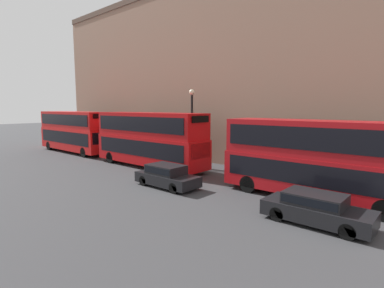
{
  "coord_description": "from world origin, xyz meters",
  "views": [
    {
      "loc": [
        -14.53,
        -0.03,
        4.97
      ],
      "look_at": [
        0.48,
        13.15,
        2.51
      ],
      "focal_mm": 28.0,
      "sensor_mm": 36.0,
      "label": 1
    }
  ],
  "objects_px": {
    "bus_second_in_queue": "(149,137)",
    "car_dark_sedan": "(316,208)",
    "pedestrian": "(204,159)",
    "car_hatchback": "(167,175)",
    "bus_leading": "(316,157)",
    "bus_third_in_queue": "(74,130)"
  },
  "relations": [
    {
      "from": "car_hatchback",
      "to": "bus_second_in_queue",
      "type": "bearing_deg",
      "value": 58.81
    },
    {
      "from": "car_dark_sedan",
      "to": "pedestrian",
      "type": "height_order",
      "value": "pedestrian"
    },
    {
      "from": "bus_second_in_queue",
      "to": "pedestrian",
      "type": "bearing_deg",
      "value": -56.54
    },
    {
      "from": "car_dark_sedan",
      "to": "car_hatchback",
      "type": "xyz_separation_m",
      "value": [
        -0.0,
        9.14,
        0.02
      ]
    },
    {
      "from": "bus_second_in_queue",
      "to": "car_dark_sedan",
      "type": "bearing_deg",
      "value": -102.97
    },
    {
      "from": "bus_third_in_queue",
      "to": "bus_second_in_queue",
      "type": "bearing_deg",
      "value": -90.0
    },
    {
      "from": "bus_third_in_queue",
      "to": "pedestrian",
      "type": "relative_size",
      "value": 6.34
    },
    {
      "from": "bus_third_in_queue",
      "to": "bus_leading",
      "type": "bearing_deg",
      "value": -90.0
    },
    {
      "from": "bus_third_in_queue",
      "to": "car_hatchback",
      "type": "relative_size",
      "value": 2.61
    },
    {
      "from": "bus_second_in_queue",
      "to": "bus_third_in_queue",
      "type": "distance_m",
      "value": 12.54
    },
    {
      "from": "bus_leading",
      "to": "bus_third_in_queue",
      "type": "distance_m",
      "value": 26.06
    },
    {
      "from": "pedestrian",
      "to": "bus_second_in_queue",
      "type": "bearing_deg",
      "value": 123.46
    },
    {
      "from": "pedestrian",
      "to": "car_hatchback",
      "type": "bearing_deg",
      "value": -163.22
    },
    {
      "from": "bus_leading",
      "to": "car_dark_sedan",
      "type": "xyz_separation_m",
      "value": [
        -3.4,
        -1.23,
        -1.64
      ]
    },
    {
      "from": "bus_leading",
      "to": "bus_second_in_queue",
      "type": "xyz_separation_m",
      "value": [
        0.0,
        13.52,
        0.13
      ]
    },
    {
      "from": "bus_leading",
      "to": "bus_second_in_queue",
      "type": "bearing_deg",
      "value": 90.0
    },
    {
      "from": "bus_third_in_queue",
      "to": "car_hatchback",
      "type": "bearing_deg",
      "value": -100.61
    },
    {
      "from": "car_dark_sedan",
      "to": "pedestrian",
      "type": "xyz_separation_m",
      "value": [
        5.93,
        10.93,
        0.09
      ]
    },
    {
      "from": "bus_leading",
      "to": "car_dark_sedan",
      "type": "bearing_deg",
      "value": -160.04
    },
    {
      "from": "bus_second_in_queue",
      "to": "car_dark_sedan",
      "type": "xyz_separation_m",
      "value": [
        -3.4,
        -14.76,
        -1.77
      ]
    },
    {
      "from": "bus_leading",
      "to": "car_hatchback",
      "type": "height_order",
      "value": "bus_leading"
    },
    {
      "from": "bus_leading",
      "to": "bus_third_in_queue",
      "type": "relative_size",
      "value": 0.9
    }
  ]
}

